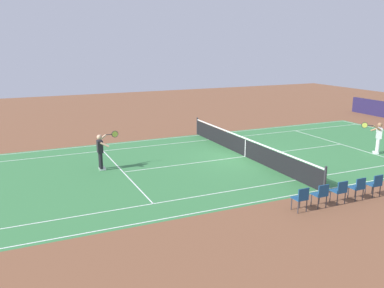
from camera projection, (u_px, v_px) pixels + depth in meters
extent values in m
plane|color=brown|center=(245.00, 156.00, 21.04)|extent=(60.00, 60.00, 0.00)
cube|color=#387A42|center=(245.00, 156.00, 21.04)|extent=(24.20, 11.40, 0.00)
cube|color=white|center=(199.00, 135.00, 25.90)|extent=(23.80, 0.05, 0.01)
cube|color=white|center=(319.00, 190.00, 16.17)|extent=(23.80, 0.05, 0.01)
cube|color=white|center=(209.00, 140.00, 24.67)|extent=(23.80, 0.05, 0.01)
cube|color=white|center=(296.00, 180.00, 17.40)|extent=(23.80, 0.05, 0.01)
cube|color=white|center=(123.00, 172.00, 18.48)|extent=(0.05, 8.22, 0.01)
cube|color=white|center=(341.00, 144.00, 23.60)|extent=(0.05, 8.22, 0.01)
cube|color=white|center=(245.00, 156.00, 21.04)|extent=(12.80, 0.05, 0.01)
cylinder|color=#2D2D33|center=(197.00, 126.00, 26.04)|extent=(0.10, 0.10, 1.08)
cylinder|color=#2D2D33|center=(325.00, 180.00, 15.78)|extent=(0.10, 0.10, 1.08)
cube|color=black|center=(245.00, 148.00, 20.93)|extent=(0.02, 11.60, 0.88)
cube|color=white|center=(246.00, 138.00, 20.81)|extent=(0.04, 11.60, 0.06)
cube|color=white|center=(245.00, 148.00, 20.93)|extent=(0.04, 0.06, 0.88)
cylinder|color=black|center=(101.00, 161.00, 18.62)|extent=(0.15, 0.15, 0.74)
cube|color=white|center=(103.00, 169.00, 18.74)|extent=(0.28, 0.12, 0.09)
cylinder|color=black|center=(100.00, 160.00, 18.84)|extent=(0.15, 0.15, 0.74)
cube|color=white|center=(102.00, 168.00, 18.96)|extent=(0.28, 0.12, 0.09)
cube|color=black|center=(100.00, 147.00, 18.58)|extent=(0.25, 0.39, 0.56)
sphere|color=#DBAA84|center=(99.00, 137.00, 18.47)|extent=(0.23, 0.23, 0.23)
cylinder|color=#DBAA84|center=(105.00, 145.00, 18.36)|extent=(0.41, 0.23, 0.26)
cylinder|color=#DBAA84|center=(102.00, 138.00, 18.81)|extent=(0.42, 0.21, 0.30)
cylinder|color=#232326|center=(109.00, 135.00, 18.96)|extent=(0.28, 0.05, 0.04)
torus|color=#232326|center=(115.00, 134.00, 19.07)|extent=(0.31, 0.03, 0.31)
cylinder|color=#C6D84C|center=(115.00, 134.00, 19.07)|extent=(0.27, 0.01, 0.27)
cylinder|color=white|center=(377.00, 145.00, 21.63)|extent=(0.15, 0.15, 0.74)
cube|color=white|center=(375.00, 152.00, 21.74)|extent=(0.29, 0.26, 0.09)
cylinder|color=white|center=(378.00, 146.00, 21.41)|extent=(0.15, 0.15, 0.74)
cube|color=white|center=(376.00, 153.00, 21.52)|extent=(0.29, 0.26, 0.09)
cube|color=white|center=(379.00, 133.00, 21.36)|extent=(0.43, 0.45, 0.56)
sphere|color=#9E704C|center=(380.00, 125.00, 21.26)|extent=(0.23, 0.23, 0.23)
cylinder|color=#9E704C|center=(375.00, 129.00, 21.64)|extent=(0.29, 0.40, 0.26)
cylinder|color=#9E704C|center=(377.00, 128.00, 21.07)|extent=(0.42, 0.23, 0.30)
cylinder|color=#232326|center=(371.00, 125.00, 21.07)|extent=(0.24, 0.21, 0.04)
torus|color=#232326|center=(365.00, 125.00, 21.14)|extent=(0.26, 0.22, 0.31)
cylinder|color=#C6D84C|center=(365.00, 125.00, 21.14)|extent=(0.21, 0.18, 0.27)
sphere|color=#CCE01E|center=(282.00, 169.00, 18.80)|extent=(0.07, 0.07, 0.07)
cylinder|color=#38383D|center=(365.00, 190.00, 15.65)|extent=(0.04, 0.04, 0.44)
cylinder|color=#38383D|center=(372.00, 188.00, 15.80)|extent=(0.04, 0.04, 0.44)
cylinder|color=#38383D|center=(373.00, 193.00, 15.33)|extent=(0.04, 0.04, 0.44)
cylinder|color=#38383D|center=(380.00, 191.00, 15.48)|extent=(0.04, 0.04, 0.44)
cube|color=navy|center=(373.00, 184.00, 15.51)|extent=(0.44, 0.44, 0.04)
cube|color=navy|center=(378.00, 180.00, 15.28)|extent=(0.44, 0.04, 0.40)
cylinder|color=#38383D|center=(348.00, 193.00, 15.30)|extent=(0.04, 0.04, 0.44)
cylinder|color=#38383D|center=(355.00, 191.00, 15.45)|extent=(0.04, 0.04, 0.44)
cylinder|color=#38383D|center=(356.00, 196.00, 14.99)|extent=(0.04, 0.04, 0.44)
cylinder|color=#38383D|center=(363.00, 195.00, 15.13)|extent=(0.04, 0.04, 0.44)
cube|color=navy|center=(356.00, 188.00, 15.16)|extent=(0.44, 0.44, 0.04)
cube|color=navy|center=(361.00, 184.00, 14.93)|extent=(0.44, 0.04, 0.40)
cylinder|color=#38383D|center=(330.00, 196.00, 14.96)|extent=(0.04, 0.04, 0.44)
cylinder|color=#38383D|center=(338.00, 195.00, 15.10)|extent=(0.04, 0.04, 0.44)
cylinder|color=#38383D|center=(337.00, 200.00, 14.64)|extent=(0.04, 0.04, 0.44)
cylinder|color=#38383D|center=(345.00, 198.00, 14.78)|extent=(0.04, 0.04, 0.44)
cube|color=navy|center=(338.00, 191.00, 14.81)|extent=(0.44, 0.44, 0.04)
cube|color=navy|center=(343.00, 187.00, 14.58)|extent=(0.44, 0.04, 0.40)
cylinder|color=#38383D|center=(311.00, 200.00, 14.61)|extent=(0.04, 0.04, 0.44)
cylinder|color=#38383D|center=(319.00, 198.00, 14.76)|extent=(0.04, 0.04, 0.44)
cylinder|color=#38383D|center=(318.00, 203.00, 14.29)|extent=(0.04, 0.04, 0.44)
cylinder|color=#38383D|center=(326.00, 202.00, 14.44)|extent=(0.04, 0.04, 0.44)
cube|color=navy|center=(319.00, 195.00, 14.47)|extent=(0.44, 0.44, 0.04)
cube|color=navy|center=(324.00, 190.00, 14.24)|extent=(0.44, 0.04, 0.40)
cylinder|color=#38383D|center=(291.00, 204.00, 14.26)|extent=(0.04, 0.04, 0.44)
cylinder|color=#38383D|center=(300.00, 202.00, 14.41)|extent=(0.04, 0.04, 0.44)
cylinder|color=#38383D|center=(298.00, 207.00, 13.95)|extent=(0.04, 0.04, 0.44)
cylinder|color=#38383D|center=(307.00, 206.00, 14.09)|extent=(0.04, 0.04, 0.44)
cube|color=navy|center=(299.00, 198.00, 14.12)|extent=(0.44, 0.44, 0.04)
cube|color=navy|center=(304.00, 194.00, 13.89)|extent=(0.44, 0.04, 0.40)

